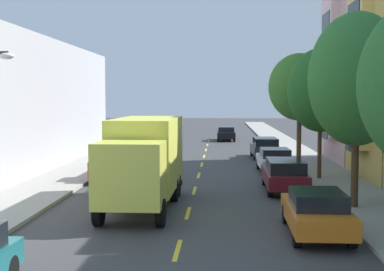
{
  "coord_description": "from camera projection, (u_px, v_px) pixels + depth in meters",
  "views": [
    {
      "loc": [
        1.21,
        -8.1,
        4.32
      ],
      "look_at": [
        -0.61,
        26.36,
        1.94
      ],
      "focal_mm": 50.53,
      "sensor_mm": 36.0,
      "label": 1
    }
  ],
  "objects": [
    {
      "name": "street_tree_third",
      "position": [
        320.0,
        90.0,
        28.04
      ],
      "size": [
        3.42,
        3.42,
        6.8
      ],
      "color": "#47331E",
      "rests_on": "sidewalk_right"
    },
    {
      "name": "sidewalk_right",
      "position": [
        309.0,
        162.0,
        35.94
      ],
      "size": [
        3.2,
        120.0,
        0.14
      ],
      "primitive_type": "cube",
      "color": "#99968E",
      "rests_on": "ground_plane"
    },
    {
      "name": "parked_wagon_charcoal",
      "position": [
        265.0,
        147.0,
        38.91
      ],
      "size": [
        1.9,
        4.73,
        1.5
      ],
      "color": "#333338",
      "rests_on": "ground_plane"
    },
    {
      "name": "parked_sedan_orange",
      "position": [
        317.0,
        212.0,
        17.06
      ],
      "size": [
        1.87,
        4.53,
        1.43
      ],
      "color": "orange",
      "rests_on": "ground_plane"
    },
    {
      "name": "parked_sedan_white",
      "position": [
        275.0,
        160.0,
        31.38
      ],
      "size": [
        1.88,
        4.53,
        1.43
      ],
      "color": "silver",
      "rests_on": "ground_plane"
    },
    {
      "name": "moving_black_sedan",
      "position": [
        226.0,
        133.0,
        55.27
      ],
      "size": [
        1.8,
        4.5,
        1.43
      ],
      "color": "black",
      "rests_on": "ground_plane"
    },
    {
      "name": "street_tree_farthest",
      "position": [
        300.0,
        87.0,
        35.45
      ],
      "size": [
        4.08,
        4.08,
        7.15
      ],
      "color": "#47331E",
      "rests_on": "sidewalk_right"
    },
    {
      "name": "delivery_box_truck",
      "position": [
        144.0,
        158.0,
        21.35
      ],
      "size": [
        2.52,
        7.82,
        3.52
      ],
      "color": "#D8D84C",
      "rests_on": "ground_plane"
    },
    {
      "name": "parked_hatchback_silver",
      "position": [
        168.0,
        132.0,
        57.49
      ],
      "size": [
        1.75,
        4.01,
        1.5
      ],
      "color": "#B2B5BA",
      "rests_on": "ground_plane"
    },
    {
      "name": "sidewalk_left",
      "position": [
        98.0,
        161.0,
        36.69
      ],
      "size": [
        3.2,
        120.0,
        0.14
      ],
      "primitive_type": "cube",
      "color": "#99968E",
      "rests_on": "ground_plane"
    },
    {
      "name": "parked_wagon_burgundy",
      "position": [
        285.0,
        174.0,
        25.12
      ],
      "size": [
        1.85,
        4.71,
        1.5
      ],
      "color": "maroon",
      "rests_on": "ground_plane"
    },
    {
      "name": "parked_pickup_red",
      "position": [
        118.0,
        163.0,
        29.09
      ],
      "size": [
        2.07,
        5.33,
        1.73
      ],
      "color": "#AD1E1E",
      "rests_on": "ground_plane"
    },
    {
      "name": "parked_suv_sky",
      "position": [
        147.0,
        142.0,
        41.55
      ],
      "size": [
        2.05,
        4.84,
        1.93
      ],
      "color": "#7A9EC6",
      "rests_on": "ground_plane"
    },
    {
      "name": "street_tree_second",
      "position": [
        357.0,
        79.0,
        20.59
      ],
      "size": [
        3.68,
        3.68,
        7.49
      ],
      "color": "#47331E",
      "rests_on": "sidewalk_right"
    },
    {
      "name": "lane_centerline_dashes",
      "position": [
        200.0,
        169.0,
        32.84
      ],
      "size": [
        0.14,
        47.2,
        0.01
      ],
      "color": "yellow",
      "rests_on": "ground_plane"
    },
    {
      "name": "ground_plane",
      "position": [
        203.0,
        159.0,
        38.32
      ],
      "size": [
        160.0,
        160.0,
        0.0
      ],
      "primitive_type": "plane",
      "color": "#38383A"
    }
  ]
}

